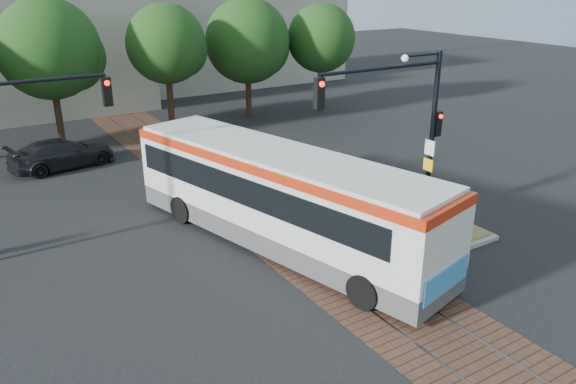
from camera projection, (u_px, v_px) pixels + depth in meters
name	position (u px, v px, depth m)	size (l,w,h in m)	color
ground	(301.00, 241.00, 19.46)	(120.00, 120.00, 0.00)	black
trackbed	(246.00, 203.00, 22.62)	(3.60, 40.00, 0.02)	brown
tree_row	(159.00, 47.00, 31.28)	(26.40, 5.60, 7.67)	#382314
warehouses	(78.00, 46.00, 40.55)	(40.00, 13.00, 8.00)	#ADA899
city_bus	(279.00, 194.00, 18.58)	(5.59, 12.58, 3.30)	#474749
traffic_island	(421.00, 212.00, 21.00)	(2.20, 5.20, 1.13)	gray
signal_pole_main	(409.00, 114.00, 19.22)	(5.49, 0.46, 6.00)	black
signal_pole_left	(0.00, 142.00, 17.09)	(4.99, 0.34, 6.00)	black
parked_car	(62.00, 154.00, 26.56)	(1.97, 4.84, 1.40)	black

